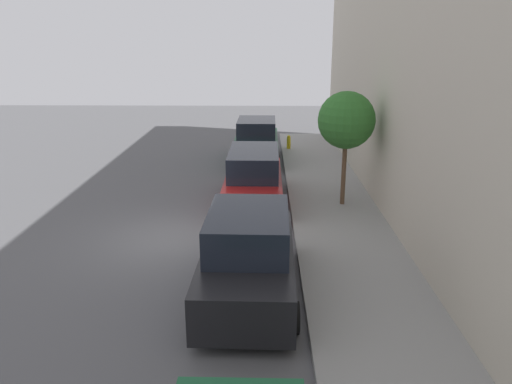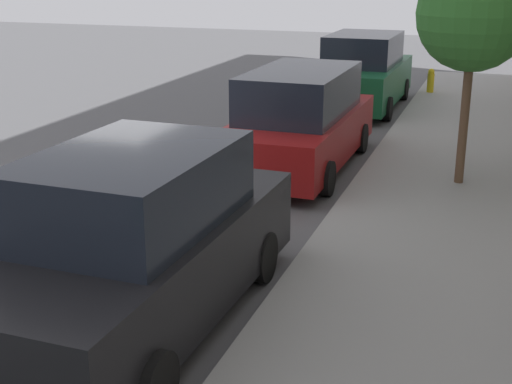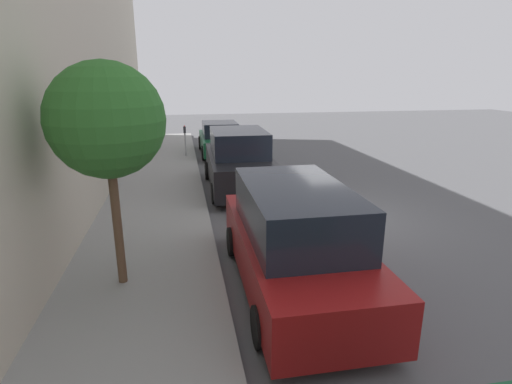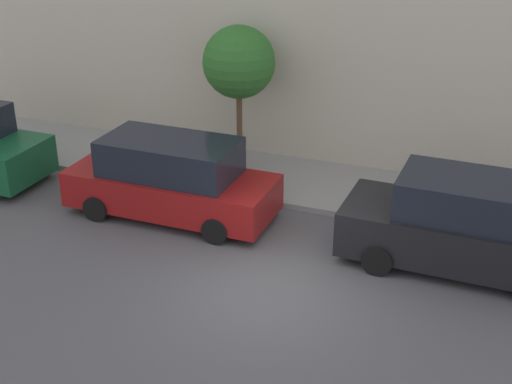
{
  "view_description": "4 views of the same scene",
  "coord_description": "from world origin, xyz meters",
  "px_view_note": "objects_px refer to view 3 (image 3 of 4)",
  "views": [
    {
      "loc": [
        2.63,
        -13.37,
        5.53
      ],
      "look_at": [
        2.36,
        1.35,
        1.0
      ],
      "focal_mm": 35.0,
      "sensor_mm": 36.0,
      "label": 1
    },
    {
      "loc": [
        5.81,
        -9.56,
        3.84
      ],
      "look_at": [
        2.96,
        -1.33,
        1.0
      ],
      "focal_mm": 50.0,
      "sensor_mm": 36.0,
      "label": 2
    },
    {
      "loc": [
        4.12,
        9.56,
        3.71
      ],
      "look_at": [
        2.42,
        0.53,
        1.0
      ],
      "focal_mm": 28.0,
      "sensor_mm": 36.0,
      "label": 3
    },
    {
      "loc": [
        -11.17,
        -4.02,
        7.66
      ],
      "look_at": [
        2.15,
        1.14,
        1.0
      ],
      "focal_mm": 50.0,
      "sensor_mm": 36.0,
      "label": 4
    }
  ],
  "objects_px": {
    "parked_sedan_nearest": "(220,139)",
    "parked_suv_second": "(239,162)",
    "parking_meter_near": "(185,137)",
    "street_tree": "(107,121)",
    "parked_minivan_third": "(295,239)"
  },
  "relations": [
    {
      "from": "parked_minivan_third",
      "to": "parking_meter_near",
      "type": "distance_m",
      "value": 12.09
    },
    {
      "from": "parked_sedan_nearest",
      "to": "parked_minivan_third",
      "type": "height_order",
      "value": "parked_minivan_third"
    },
    {
      "from": "parked_sedan_nearest",
      "to": "parking_meter_near",
      "type": "bearing_deg",
      "value": 28.6
    },
    {
      "from": "parked_suv_second",
      "to": "parking_meter_near",
      "type": "xyz_separation_m",
      "value": [
        1.67,
        -5.38,
        0.06
      ]
    },
    {
      "from": "parked_sedan_nearest",
      "to": "parking_meter_near",
      "type": "height_order",
      "value": "parked_sedan_nearest"
    },
    {
      "from": "parked_suv_second",
      "to": "parking_meter_near",
      "type": "bearing_deg",
      "value": -72.73
    },
    {
      "from": "parked_sedan_nearest",
      "to": "street_tree",
      "type": "xyz_separation_m",
      "value": [
        2.99,
        12.4,
        2.27
      ]
    },
    {
      "from": "parked_sedan_nearest",
      "to": "street_tree",
      "type": "height_order",
      "value": "street_tree"
    },
    {
      "from": "parked_sedan_nearest",
      "to": "parked_suv_second",
      "type": "distance_m",
      "value": 6.29
    },
    {
      "from": "parked_suv_second",
      "to": "parked_sedan_nearest",
      "type": "bearing_deg",
      "value": -89.94
    },
    {
      "from": "parked_sedan_nearest",
      "to": "parked_minivan_third",
      "type": "bearing_deg",
      "value": 90.15
    },
    {
      "from": "parked_suv_second",
      "to": "street_tree",
      "type": "relative_size",
      "value": 1.28
    },
    {
      "from": "parked_sedan_nearest",
      "to": "parking_meter_near",
      "type": "distance_m",
      "value": 1.92
    },
    {
      "from": "parked_suv_second",
      "to": "street_tree",
      "type": "height_order",
      "value": "street_tree"
    },
    {
      "from": "parked_sedan_nearest",
      "to": "parked_suv_second",
      "type": "xyz_separation_m",
      "value": [
        -0.01,
        6.29,
        0.21
      ]
    }
  ]
}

